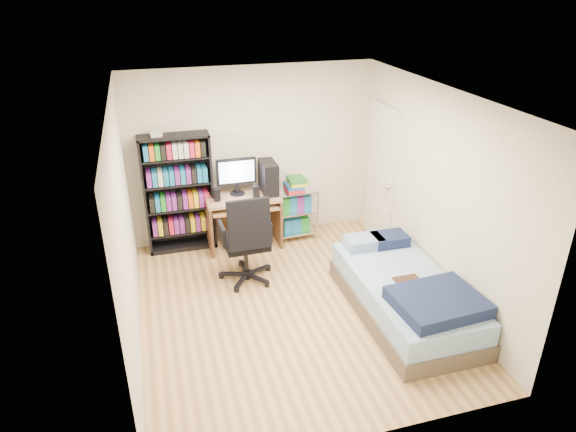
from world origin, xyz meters
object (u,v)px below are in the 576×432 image
object	(u,v)px
computer_desk	(249,199)
bed	(406,295)
office_chair	(247,254)
media_shelf	(178,192)

from	to	relation	value
computer_desk	bed	distance (m)	2.62
computer_desk	bed	world-z (taller)	computer_desk
computer_desk	office_chair	bearing A→B (deg)	-104.17
computer_desk	bed	bearing A→B (deg)	-58.66
media_shelf	office_chair	size ratio (longest dim) A/B	1.45
computer_desk	bed	size ratio (longest dim) A/B	0.62
bed	office_chair	bearing A→B (deg)	142.82
computer_desk	office_chair	xyz separation A→B (m)	(-0.25, -1.00, -0.31)
media_shelf	computer_desk	distance (m)	0.98
computer_desk	bed	xyz separation A→B (m)	(1.34, -2.21, -0.44)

